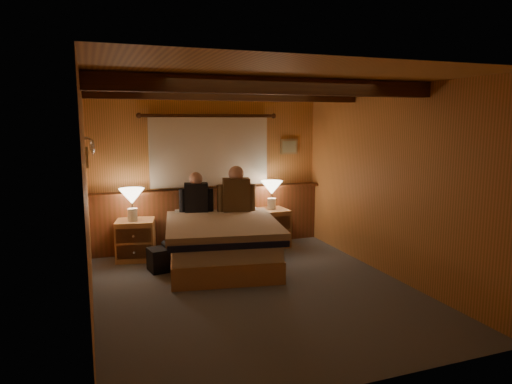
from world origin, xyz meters
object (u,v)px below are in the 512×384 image
nightstand_left (136,240)px  duffel_bag (168,258)px  lamp_left (132,198)px  person_left (196,196)px  lamp_right (272,189)px  bed (222,242)px  nightstand_right (270,228)px  person_right (236,192)px

nightstand_left → duffel_bag: (0.36, -0.61, -0.13)m
lamp_left → person_left: person_left is taller
person_left → lamp_left: bearing=-167.2°
duffel_bag → lamp_right: bearing=10.0°
bed → duffel_bag: bearing=-176.1°
nightstand_right → lamp_right: lamp_right is taller
lamp_left → person_right: size_ratio=0.65×
nightstand_left → person_left: bearing=11.1°
nightstand_right → person_right: (-0.61, -0.16, 0.62)m
duffel_bag → nightstand_left: bearing=110.3°
nightstand_right → lamp_right: size_ratio=1.33×
lamp_right → person_left: 1.22m
bed → lamp_left: bearing=159.4°
person_left → nightstand_left: bearing=-169.3°
bed → nightstand_right: 1.20m
nightstand_right → lamp_left: (-2.10, -0.03, 0.60)m
lamp_right → nightstand_left: bearing=-179.5°
nightstand_right → lamp_left: bearing=179.1°
bed → lamp_left: lamp_left is taller
lamp_left → nightstand_left: bearing=44.8°
lamp_right → person_left: bearing=-178.5°
nightstand_right → person_right: 0.88m
person_left → lamp_right: bearing=13.1°
duffel_bag → person_right: bearing=12.1°
nightstand_left → nightstand_right: 2.07m
bed → lamp_right: (1.03, 0.71, 0.57)m
nightstand_right → lamp_right: bearing=30.8°
nightstand_left → nightstand_right: (2.07, -0.01, 0.01)m
lamp_right → person_right: person_right is taller
lamp_left → nightstand_right: bearing=0.7°
lamp_left → lamp_right: 2.14m
bed → nightstand_left: bearing=157.4°
person_left → person_right: (0.57, -0.15, 0.04)m
bed → nightstand_right: size_ratio=3.53×
person_left → duffel_bag: bearing=-120.0°
bed → lamp_left: 1.41m
bed → nightstand_right: bed is taller
lamp_right → bed: bearing=-145.3°
nightstand_left → lamp_right: 2.20m
nightstand_right → person_right: bearing=-166.8°
lamp_left → lamp_right: lamp_right is taller
nightstand_right → bed: bearing=-146.9°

